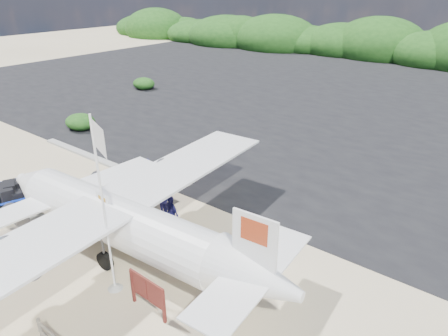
% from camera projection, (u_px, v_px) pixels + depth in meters
% --- Properties ---
extents(ground, '(160.00, 160.00, 0.00)m').
position_uv_depth(ground, '(111.00, 238.00, 18.14)').
color(ground, beige).
extents(asphalt_apron, '(90.00, 50.00, 0.04)m').
position_uv_depth(asphalt_apron, '(357.00, 100.00, 39.66)').
color(asphalt_apron, '#B2B2B2').
rests_on(asphalt_apron, ground).
extents(lagoon, '(9.00, 7.00, 0.40)m').
position_uv_depth(lagoon, '(37.00, 174.00, 24.21)').
color(lagoon, '#B2B2B2').
rests_on(lagoon, ground).
extents(vegetation_band, '(124.00, 8.00, 4.40)m').
position_uv_depth(vegetation_band, '(421.00, 63.00, 57.59)').
color(vegetation_band, '#B2B2B2').
rests_on(vegetation_band, ground).
extents(baggage_cart, '(3.21, 2.46, 1.42)m').
position_uv_depth(baggage_cart, '(14.00, 211.00, 20.30)').
color(baggage_cart, '#0D31CD').
rests_on(baggage_cart, ground).
extents(flagpole, '(1.49, 1.02, 6.89)m').
position_uv_depth(flagpole, '(115.00, 288.00, 15.16)').
color(flagpole, white).
rests_on(flagpole, ground).
extents(signboard, '(1.82, 0.21, 1.49)m').
position_uv_depth(signboard, '(149.00, 311.00, 14.09)').
color(signboard, maroon).
rests_on(signboard, ground).
extents(crew_a, '(0.64, 0.54, 1.50)m').
position_uv_depth(crew_a, '(148.00, 171.00, 22.90)').
color(crew_a, '#171655').
rests_on(crew_a, ground).
extents(crew_b, '(1.03, 0.86, 1.92)m').
position_uv_depth(crew_b, '(165.00, 197.00, 19.66)').
color(crew_b, '#171655').
rests_on(crew_b, ground).
extents(crew_c, '(1.03, 0.55, 1.67)m').
position_uv_depth(crew_c, '(172.00, 212.00, 18.57)').
color(crew_c, '#171655').
rests_on(crew_c, ground).
extents(aircraft_small, '(8.52, 8.52, 2.91)m').
position_uv_depth(aircraft_small, '(275.00, 73.00, 51.11)').
color(aircraft_small, '#B2B2B2').
rests_on(aircraft_small, ground).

